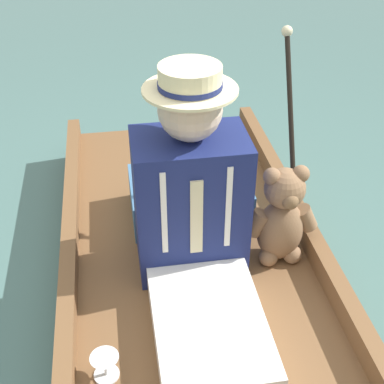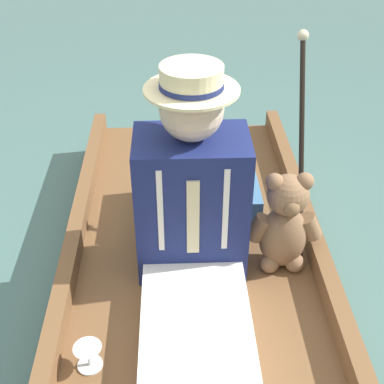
{
  "view_description": "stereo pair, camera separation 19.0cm",
  "coord_description": "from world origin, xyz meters",
  "px_view_note": "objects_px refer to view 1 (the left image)",
  "views": [
    {
      "loc": [
        0.26,
        1.35,
        1.6
      ],
      "look_at": [
        0.01,
        -0.19,
        0.51
      ],
      "focal_mm": 50.0,
      "sensor_mm": 36.0,
      "label": 1
    },
    {
      "loc": [
        0.07,
        1.37,
        1.6
      ],
      "look_at": [
        0.01,
        -0.19,
        0.51
      ],
      "focal_mm": 50.0,
      "sensor_mm": 36.0,
      "label": 2
    }
  ],
  "objects_px": {
    "teddy_bear": "(282,217)",
    "walking_cane": "(291,126)",
    "seated_person": "(194,215)",
    "wine_glass": "(105,363)"
  },
  "relations": [
    {
      "from": "seated_person",
      "to": "teddy_bear",
      "type": "height_order",
      "value": "seated_person"
    },
    {
      "from": "seated_person",
      "to": "wine_glass",
      "type": "relative_size",
      "value": 9.07
    },
    {
      "from": "teddy_bear",
      "to": "walking_cane",
      "type": "xyz_separation_m",
      "value": [
        -0.08,
        -0.22,
        0.27
      ]
    },
    {
      "from": "seated_person",
      "to": "walking_cane",
      "type": "bearing_deg",
      "value": -148.43
    },
    {
      "from": "seated_person",
      "to": "wine_glass",
      "type": "bearing_deg",
      "value": 47.48
    },
    {
      "from": "teddy_bear",
      "to": "walking_cane",
      "type": "bearing_deg",
      "value": -109.5
    },
    {
      "from": "seated_person",
      "to": "walking_cane",
      "type": "distance_m",
      "value": 0.54
    },
    {
      "from": "walking_cane",
      "to": "seated_person",
      "type": "bearing_deg",
      "value": 33.05
    },
    {
      "from": "teddy_bear",
      "to": "walking_cane",
      "type": "relative_size",
      "value": 0.52
    },
    {
      "from": "seated_person",
      "to": "wine_glass",
      "type": "xyz_separation_m",
      "value": [
        0.35,
        0.4,
        -0.24
      ]
    }
  ]
}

